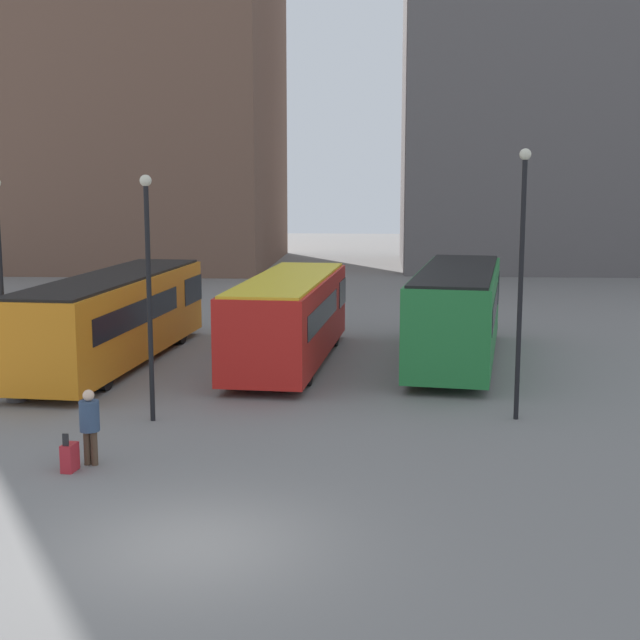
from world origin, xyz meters
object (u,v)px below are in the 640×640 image
(traveler, at_px, (90,420))
(lamp_post_0, at_px, (521,266))
(suitcase, at_px, (70,457))
(trash_bin, at_px, (16,386))
(lamp_post_2, at_px, (0,268))
(lamp_post_1, at_px, (149,279))
(bus_2, at_px, (457,311))
(bus_1, at_px, (290,316))
(bus_0, at_px, (115,315))

(traveler, distance_m, lamp_post_0, 10.65)
(suitcase, bearing_deg, traveler, -28.94)
(lamp_post_0, distance_m, trash_bin, 13.53)
(lamp_post_0, height_order, lamp_post_2, lamp_post_0)
(lamp_post_1, height_order, trash_bin, lamp_post_1)
(bus_2, xyz_separation_m, trash_bin, (-12.16, -6.12, -1.23))
(lamp_post_1, bearing_deg, suitcase, -100.50)
(bus_1, distance_m, bus_2, 5.42)
(traveler, bearing_deg, bus_0, 20.54)
(traveler, xyz_separation_m, lamp_post_0, (9.35, 4.21, 2.86))
(suitcase, relative_size, trash_bin, 0.98)
(trash_bin, bearing_deg, lamp_post_2, 122.46)
(suitcase, bearing_deg, bus_0, 18.45)
(bus_0, height_order, bus_2, bus_2)
(bus_0, distance_m, lamp_post_0, 13.46)
(trash_bin, bearing_deg, lamp_post_0, -3.79)
(traveler, relative_size, suitcase, 1.93)
(lamp_post_1, relative_size, lamp_post_2, 1.01)
(bus_1, height_order, suitcase, bus_1)
(lamp_post_0, relative_size, trash_bin, 7.76)
(suitcase, height_order, lamp_post_0, lamp_post_0)
(bus_1, xyz_separation_m, traveler, (-3.06, -10.60, -0.56))
(bus_2, bearing_deg, lamp_post_1, 142.41)
(bus_2, height_order, trash_bin, bus_2)
(lamp_post_0, height_order, trash_bin, lamp_post_0)
(lamp_post_0, bearing_deg, lamp_post_1, -175.08)
(trash_bin, bearing_deg, bus_2, 26.70)
(traveler, bearing_deg, lamp_post_1, -0.26)
(bus_2, xyz_separation_m, suitcase, (-8.74, -11.61, -1.36))
(bus_0, distance_m, suitcase, 10.87)
(suitcase, xyz_separation_m, lamp_post_1, (0.72, 3.86, 3.21))
(bus_0, height_order, bus_1, bus_0)
(suitcase, bearing_deg, lamp_post_1, -3.88)
(lamp_post_2, bearing_deg, bus_0, 62.88)
(bus_2, xyz_separation_m, lamp_post_2, (-12.93, -4.91, 1.81))
(bus_1, distance_m, lamp_post_0, 9.26)
(trash_bin, bearing_deg, bus_0, 76.59)
(traveler, distance_m, lamp_post_2, 8.12)
(bus_2, relative_size, trash_bin, 12.13)
(suitcase, distance_m, lamp_post_0, 11.27)
(bus_1, bearing_deg, bus_2, -79.47)
(bus_1, bearing_deg, suitcase, 167.28)
(bus_0, height_order, lamp_post_2, lamp_post_2)
(bus_2, xyz_separation_m, lamp_post_0, (0.91, -6.98, 2.16))
(lamp_post_0, xyz_separation_m, lamp_post_1, (-8.94, -0.77, -0.32))
(suitcase, distance_m, lamp_post_2, 8.52)
(bus_1, xyz_separation_m, trash_bin, (-6.78, -5.52, -1.09))
(suitcase, height_order, lamp_post_1, lamp_post_1)
(traveler, bearing_deg, suitcase, 151.06)
(bus_1, xyz_separation_m, lamp_post_2, (-7.55, -4.32, 1.94))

